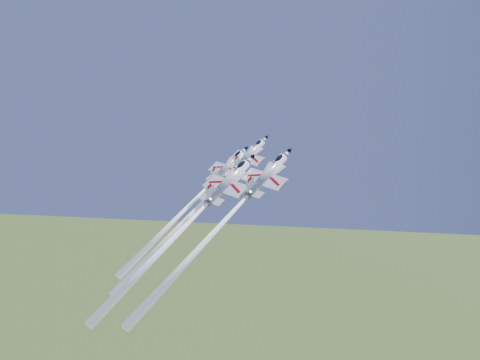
% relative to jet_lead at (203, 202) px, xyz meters
% --- Properties ---
extents(jet_lead, '(21.65, 36.00, 36.56)m').
position_rel_jet_lead_xyz_m(jet_lead, '(0.00, 0.00, 0.00)').
color(jet_lead, white).
extents(jet_left, '(18.66, 30.35, 30.13)m').
position_rel_jet_lead_xyz_m(jet_left, '(-2.58, 0.52, -0.18)').
color(jet_left, white).
extents(jet_right, '(22.62, 36.80, 36.54)m').
position_rel_jet_lead_xyz_m(jet_right, '(6.53, -9.14, -2.07)').
color(jet_right, white).
extents(jet_slot, '(21.95, 35.45, 34.92)m').
position_rel_jet_lead_xyz_m(jet_slot, '(-1.38, -9.66, -2.93)').
color(jet_slot, white).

